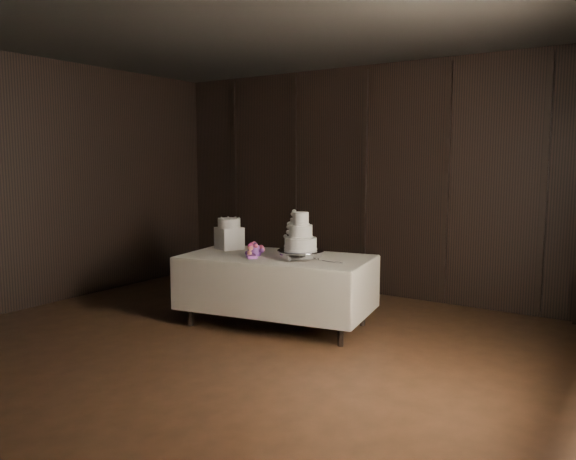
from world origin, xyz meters
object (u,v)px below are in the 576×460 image
(display_table, at_px, (276,288))
(small_cake, at_px, (229,223))
(wedding_cake, at_px, (297,235))
(bouquet, at_px, (255,250))
(box_pedestal, at_px, (229,238))
(cake_stand, at_px, (301,255))

(display_table, xyz_separation_m, small_cake, (-0.73, 0.10, 0.64))
(wedding_cake, height_order, bouquet, wedding_cake)
(wedding_cake, bearing_deg, small_cake, 169.85)
(display_table, distance_m, box_pedestal, 0.87)
(wedding_cake, distance_m, bouquet, 0.52)
(cake_stand, height_order, wedding_cake, wedding_cake)
(wedding_cake, bearing_deg, bouquet, -172.15)
(box_pedestal, bearing_deg, wedding_cake, -6.64)
(wedding_cake, xyz_separation_m, bouquet, (-0.48, -0.10, -0.19))
(display_table, bearing_deg, bouquet, -160.83)
(small_cake, bearing_deg, box_pedestal, 0.00)
(wedding_cake, bearing_deg, cake_stand, 26.24)
(wedding_cake, height_order, small_cake, wedding_cake)
(bouquet, distance_m, small_cake, 0.62)
(display_table, relative_size, wedding_cake, 5.42)
(display_table, bearing_deg, wedding_cake, -13.59)
(cake_stand, relative_size, wedding_cake, 1.22)
(bouquet, bearing_deg, box_pedestal, 157.85)
(small_cake, bearing_deg, display_table, -7.82)
(cake_stand, relative_size, bouquet, 1.27)
(display_table, bearing_deg, box_pedestal, 162.11)
(cake_stand, bearing_deg, bouquet, -167.49)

